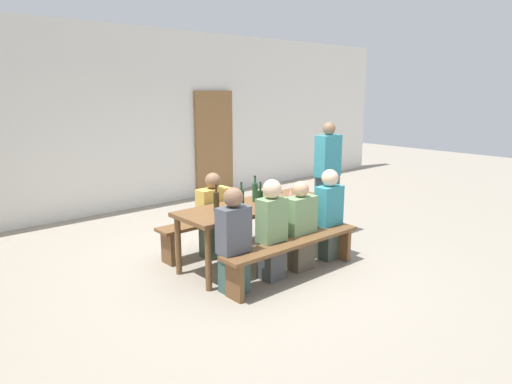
{
  "coord_description": "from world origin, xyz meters",
  "views": [
    {
      "loc": [
        -3.58,
        -4.08,
        2.12
      ],
      "look_at": [
        0.0,
        0.0,
        0.9
      ],
      "focal_mm": 32.02,
      "sensor_mm": 36.0,
      "label": 1
    }
  ],
  "objects": [
    {
      "name": "ground_plane",
      "position": [
        0.0,
        0.0,
        0.0
      ],
      "size": [
        24.0,
        24.0,
        0.0
      ],
      "primitive_type": "plane",
      "color": "gray"
    },
    {
      "name": "back_wall",
      "position": [
        0.0,
        3.58,
        1.6
      ],
      "size": [
        14.0,
        0.2,
        3.2
      ],
      "primitive_type": "cube",
      "color": "silver",
      "rests_on": "ground"
    },
    {
      "name": "wooden_door",
      "position": [
        1.89,
        3.44,
        1.05
      ],
      "size": [
        0.9,
        0.06,
        2.1
      ],
      "primitive_type": "cube",
      "color": "olive",
      "rests_on": "ground"
    },
    {
      "name": "tasting_table",
      "position": [
        0.0,
        0.0,
        0.67
      ],
      "size": [
        2.04,
        0.72,
        0.75
      ],
      "color": "brown",
      "rests_on": "ground"
    },
    {
      "name": "bench_near",
      "position": [
        0.0,
        -0.66,
        0.35
      ],
      "size": [
        1.94,
        0.3,
        0.45
      ],
      "color": "brown",
      "rests_on": "ground"
    },
    {
      "name": "bench_far",
      "position": [
        0.0,
        0.66,
        0.35
      ],
      "size": [
        1.94,
        0.3,
        0.45
      ],
      "color": "brown",
      "rests_on": "ground"
    },
    {
      "name": "wine_bottle_0",
      "position": [
        -0.28,
        -0.06,
        0.87
      ],
      "size": [
        0.07,
        0.07,
        0.32
      ],
      "color": "#194723",
      "rests_on": "tasting_table"
    },
    {
      "name": "wine_bottle_1",
      "position": [
        -0.09,
        -0.18,
        0.86
      ],
      "size": [
        0.06,
        0.06,
        0.31
      ],
      "color": "#143319",
      "rests_on": "tasting_table"
    },
    {
      "name": "wine_bottle_2",
      "position": [
        0.07,
        0.1,
        0.88
      ],
      "size": [
        0.07,
        0.07,
        0.33
      ],
      "color": "#234C2D",
      "rests_on": "tasting_table"
    },
    {
      "name": "wine_bottle_3",
      "position": [
        -0.56,
        0.05,
        0.87
      ],
      "size": [
        0.07,
        0.07,
        0.31
      ],
      "color": "#332814",
      "rests_on": "tasting_table"
    },
    {
      "name": "wine_glass_0",
      "position": [
        0.65,
        0.27,
        0.86
      ],
      "size": [
        0.06,
        0.06,
        0.16
      ],
      "color": "silver",
      "rests_on": "tasting_table"
    },
    {
      "name": "wine_glass_1",
      "position": [
        -0.41,
        -0.19,
        0.87
      ],
      "size": [
        0.07,
        0.07,
        0.16
      ],
      "color": "silver",
      "rests_on": "tasting_table"
    },
    {
      "name": "wine_glass_2",
      "position": [
        0.46,
        -0.14,
        0.85
      ],
      "size": [
        0.06,
        0.06,
        0.15
      ],
      "color": "silver",
      "rests_on": "tasting_table"
    },
    {
      "name": "seated_guest_near_0",
      "position": [
        -0.76,
        -0.51,
        0.55
      ],
      "size": [
        0.34,
        0.24,
        1.15
      ],
      "rotation": [
        0.0,
        0.0,
        1.57
      ],
      "color": "#375852",
      "rests_on": "ground"
    },
    {
      "name": "seated_guest_near_1",
      "position": [
        -0.21,
        -0.51,
        0.57
      ],
      "size": [
        0.32,
        0.24,
        1.16
      ],
      "rotation": [
        0.0,
        0.0,
        1.57
      ],
      "color": "#444848",
      "rests_on": "ground"
    },
    {
      "name": "seated_guest_near_2",
      "position": [
        0.25,
        -0.51,
        0.51
      ],
      "size": [
        0.39,
        0.24,
        1.08
      ],
      "rotation": [
        0.0,
        0.0,
        1.57
      ],
      "color": "brown",
      "rests_on": "ground"
    },
    {
      "name": "seated_guest_near_3",
      "position": [
        0.77,
        -0.51,
        0.56
      ],
      "size": [
        0.34,
        0.24,
        1.16
      ],
      "rotation": [
        0.0,
        0.0,
        1.57
      ],
      "color": "#3D4B42",
      "rests_on": "ground"
    },
    {
      "name": "seated_guest_far_0",
      "position": [
        -0.27,
        0.51,
        0.52
      ],
      "size": [
        0.42,
        0.24,
        1.1
      ],
      "rotation": [
        0.0,
        0.0,
        -1.57
      ],
      "color": "#435844",
      "rests_on": "ground"
    },
    {
      "name": "standing_host",
      "position": [
        1.5,
        0.14,
        0.81
      ],
      "size": [
        0.37,
        0.24,
        1.67
      ],
      "rotation": [
        0.0,
        0.0,
        3.14
      ],
      "color": "#3A5863",
      "rests_on": "ground"
    }
  ]
}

